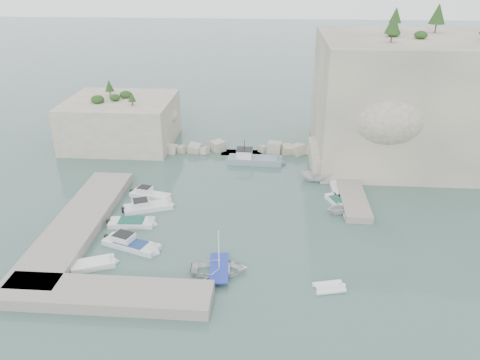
# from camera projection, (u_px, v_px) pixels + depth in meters

# --- Properties ---
(ground) EXTENTS (400.00, 400.00, 0.00)m
(ground) POSITION_uv_depth(u_px,v_px,m) (236.00, 229.00, 50.50)
(ground) COLOR #42645B
(ground) RESTS_ON ground
(cliff_east) EXTENTS (26.00, 22.00, 17.00)m
(cliff_east) POSITION_uv_depth(u_px,v_px,m) (411.00, 99.00, 66.08)
(cliff_east) COLOR beige
(cliff_east) RESTS_ON ground
(cliff_terrace) EXTENTS (8.00, 10.00, 2.50)m
(cliff_terrace) POSITION_uv_depth(u_px,v_px,m) (339.00, 158.00, 65.33)
(cliff_terrace) COLOR beige
(cliff_terrace) RESTS_ON ground
(outcrop_west) EXTENTS (16.00, 14.00, 7.00)m
(outcrop_west) POSITION_uv_depth(u_px,v_px,m) (121.00, 121.00, 72.91)
(outcrop_west) COLOR beige
(outcrop_west) RESTS_ON ground
(quay_west) EXTENTS (5.00, 24.00, 1.10)m
(quay_west) POSITION_uv_depth(u_px,v_px,m) (79.00, 223.00, 50.51)
(quay_west) COLOR #9E9689
(quay_west) RESTS_ON ground
(quay_south) EXTENTS (18.00, 4.00, 1.10)m
(quay_south) POSITION_uv_depth(u_px,v_px,m) (106.00, 295.00, 39.66)
(quay_south) COLOR #9E9689
(quay_south) RESTS_ON ground
(ledge_east) EXTENTS (3.00, 16.00, 0.80)m
(ledge_east) POSITION_uv_depth(u_px,v_px,m) (350.00, 189.00, 58.44)
(ledge_east) COLOR #9E9689
(ledge_east) RESTS_ON ground
(breakwater) EXTENTS (28.00, 3.00, 1.40)m
(breakwater) POSITION_uv_depth(u_px,v_px,m) (241.00, 148.00, 70.12)
(breakwater) COLOR beige
(breakwater) RESTS_ON ground
(motorboat_a) EXTENTS (5.66, 2.85, 1.40)m
(motorboat_a) POSITION_uv_depth(u_px,v_px,m) (151.00, 197.00, 57.20)
(motorboat_a) COLOR white
(motorboat_a) RESTS_ON ground
(motorboat_b) EXTENTS (6.36, 4.02, 1.40)m
(motorboat_b) POSITION_uv_depth(u_px,v_px,m) (148.00, 209.00, 54.50)
(motorboat_b) COLOR silver
(motorboat_b) RESTS_ON ground
(motorboat_c) EXTENTS (5.44, 2.25, 0.70)m
(motorboat_c) POSITION_uv_depth(u_px,v_px,m) (132.00, 225.00, 51.20)
(motorboat_c) COLOR silver
(motorboat_c) RESTS_ON ground
(motorboat_d) EXTENTS (6.81, 4.03, 1.40)m
(motorboat_d) POSITION_uv_depth(u_px,v_px,m) (132.00, 247.00, 47.29)
(motorboat_d) COLOR silver
(motorboat_d) RESTS_ON ground
(motorboat_e) EXTENTS (4.73, 3.33, 0.70)m
(motorboat_e) POSITION_uv_depth(u_px,v_px,m) (94.00, 266.00, 44.27)
(motorboat_e) COLOR white
(motorboat_e) RESTS_ON ground
(rowboat) EXTENTS (5.55, 4.18, 1.09)m
(rowboat) POSITION_uv_depth(u_px,v_px,m) (219.00, 272.00, 43.45)
(rowboat) COLOR white
(rowboat) RESTS_ON ground
(inflatable_dinghy) EXTENTS (3.15, 2.06, 0.44)m
(inflatable_dinghy) POSITION_uv_depth(u_px,v_px,m) (329.00, 289.00, 41.24)
(inflatable_dinghy) COLOR white
(inflatable_dinghy) RESTS_ON ground
(tender_east_a) EXTENTS (4.06, 3.80, 1.72)m
(tender_east_a) POSITION_uv_depth(u_px,v_px,m) (339.00, 213.00, 53.56)
(tender_east_a) COLOR silver
(tender_east_a) RESTS_ON ground
(tender_east_b) EXTENTS (2.66, 4.09, 0.70)m
(tender_east_b) POSITION_uv_depth(u_px,v_px,m) (336.00, 203.00, 55.76)
(tender_east_b) COLOR white
(tender_east_b) RESTS_ON ground
(tender_east_c) EXTENTS (1.61, 4.48, 0.70)m
(tender_east_c) POSITION_uv_depth(u_px,v_px,m) (337.00, 191.00, 58.67)
(tender_east_c) COLOR silver
(tender_east_c) RESTS_ON ground
(tender_east_d) EXTENTS (4.56, 2.30, 1.68)m
(tender_east_d) POSITION_uv_depth(u_px,v_px,m) (317.00, 181.00, 61.27)
(tender_east_d) COLOR silver
(tender_east_d) RESTS_ON ground
(work_boat) EXTENTS (8.46, 2.80, 2.20)m
(work_boat) POSITION_uv_depth(u_px,v_px,m) (255.00, 163.00, 66.85)
(work_boat) COLOR gray
(work_boat) RESTS_ON ground
(rowboat_mast) EXTENTS (0.10, 0.10, 4.20)m
(rowboat_mast) POSITION_uv_depth(u_px,v_px,m) (219.00, 248.00, 42.32)
(rowboat_mast) COLOR white
(rowboat_mast) RESTS_ON rowboat
(vegetation) EXTENTS (53.48, 13.88, 13.40)m
(vegetation) POSITION_uv_depth(u_px,v_px,m) (380.00, 28.00, 63.68)
(vegetation) COLOR #1E4219
(vegetation) RESTS_ON ground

